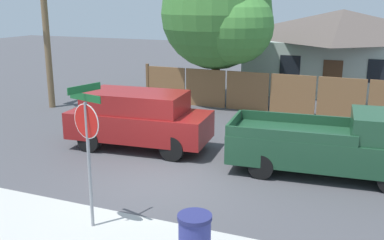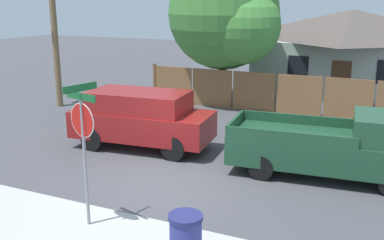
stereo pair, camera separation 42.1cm
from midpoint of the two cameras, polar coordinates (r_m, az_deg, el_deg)
ground_plane at (r=12.33m, az=-4.85°, el=-7.80°), size 80.00×80.00×0.00m
wooden_fence at (r=19.55m, az=12.03°, el=3.15°), size 14.01×0.12×1.82m
house at (r=26.01m, az=17.89°, el=8.68°), size 9.80×7.79×4.29m
oak_tree at (r=20.90m, az=3.06°, el=13.00°), size 5.34×5.08×6.70m
red_suv at (r=14.80m, az=-7.61°, el=0.24°), size 4.74×2.28×1.90m
orange_pickup at (r=13.03m, az=16.92°, el=-3.01°), size 5.51×2.49×1.86m
stop_sign at (r=9.55m, az=-14.41°, el=-1.60°), size 0.90×0.81×3.12m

